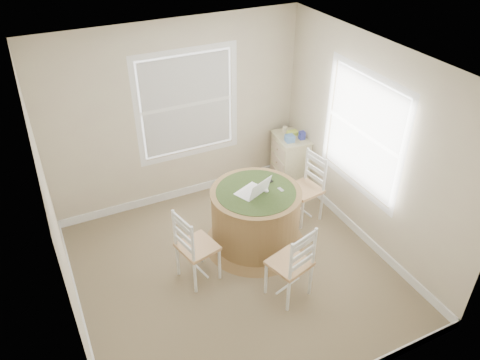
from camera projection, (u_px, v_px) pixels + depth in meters
room at (241, 172)px, 5.16m from camera, size 3.64×3.64×2.64m
round_table at (255, 216)px, 5.90m from camera, size 1.31×1.31×0.81m
chair_left at (197, 246)px, 5.37m from camera, size 0.48×0.50×0.95m
chair_near at (289, 263)px, 5.15m from camera, size 0.51×0.50×0.95m
chair_right at (304, 189)px, 6.33m from camera, size 0.46×0.47×0.95m
laptop at (253, 191)px, 5.65m from camera, size 0.45×0.42×0.25m
mouse at (266, 190)px, 5.71m from camera, size 0.08×0.11×0.04m
phone at (281, 190)px, 5.73m from camera, size 0.06×0.09×0.02m
keys at (270, 182)px, 5.87m from camera, size 0.07×0.06×0.02m
corner_chest at (290, 159)px, 7.13m from camera, size 0.51×0.64×0.79m
tissue_box at (290, 139)px, 6.77m from camera, size 0.13×0.13×0.10m
box_yellow at (292, 133)px, 6.95m from camera, size 0.16×0.12×0.06m
box_blue at (302, 135)px, 6.82m from camera, size 0.09×0.09×0.12m
cup_cream at (285, 129)px, 7.02m from camera, size 0.07×0.07×0.09m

